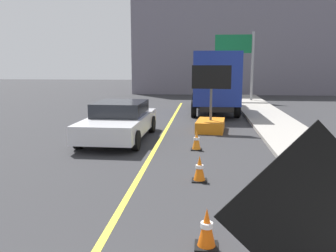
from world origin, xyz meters
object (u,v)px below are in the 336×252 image
roadwork_sign (310,221)px  traffic_cone_near_sign (207,228)px  traffic_cone_mid_lane (200,169)px  arrow_board_trailer (211,119)px  traffic_cone_far_lane (197,140)px  highway_guide_sign (242,54)px  pickup_car (119,121)px  box_truck (214,80)px

roadwork_sign → traffic_cone_near_sign: 2.62m
traffic_cone_mid_lane → arrow_board_trailer: bearing=86.8°
traffic_cone_far_lane → traffic_cone_mid_lane: bearing=-87.5°
arrow_board_trailer → traffic_cone_far_lane: 3.45m
highway_guide_sign → traffic_cone_mid_lane: bearing=-98.5°
pickup_car → highway_guide_sign: (5.73, 13.83, 2.72)m
highway_guide_sign → box_truck: bearing=-109.0°
traffic_cone_near_sign → traffic_cone_far_lane: bearing=92.6°
arrow_board_trailer → traffic_cone_near_sign: arrow_board_trailer is taller
arrow_board_trailer → roadwork_sign: bearing=-87.1°
box_truck → highway_guide_sign: 6.58m
traffic_cone_near_sign → roadwork_sign: bearing=-69.3°
pickup_car → box_truck: bearing=64.9°
highway_guide_sign → traffic_cone_near_sign: (-2.58, -21.50, -3.12)m
arrow_board_trailer → pickup_car: bearing=-149.0°
traffic_cone_near_sign → arrow_board_trailer: bearing=88.7°
arrow_board_trailer → highway_guide_sign: size_ratio=0.54×
roadwork_sign → traffic_cone_mid_lane: 5.55m
arrow_board_trailer → box_truck: box_truck is taller
highway_guide_sign → traffic_cone_near_sign: highway_guide_sign is taller
roadwork_sign → pickup_car: 10.67m
roadwork_sign → highway_guide_sign: size_ratio=0.47×
traffic_cone_near_sign → pickup_car: bearing=112.3°
pickup_car → traffic_cone_near_sign: 8.30m
traffic_cone_far_lane → traffic_cone_near_sign: bearing=-87.4°
box_truck → roadwork_sign: bearing=-88.9°
box_truck → highway_guide_sign: highway_guide_sign is taller
roadwork_sign → traffic_cone_far_lane: roadwork_sign is taller
pickup_car → traffic_cone_mid_lane: 5.45m
roadwork_sign → arrow_board_trailer: arrow_board_trailer is taller
box_truck → highway_guide_sign: size_ratio=1.42×
arrow_board_trailer → highway_guide_sign: bearing=78.7°
arrow_board_trailer → box_truck: bearing=87.2°
roadwork_sign → box_truck: bearing=91.1°
traffic_cone_near_sign → traffic_cone_mid_lane: traffic_cone_near_sign is taller
arrow_board_trailer → highway_guide_sign: (2.36, 11.81, 2.94)m
highway_guide_sign → traffic_cone_far_lane: bearing=-100.7°
roadwork_sign → traffic_cone_near_sign: size_ratio=3.73×
box_truck → traffic_cone_far_lane: box_truck is taller
pickup_car → traffic_cone_mid_lane: (3.00, -4.53, -0.39)m
highway_guide_sign → traffic_cone_far_lane: 15.79m
box_truck → traffic_cone_near_sign: 15.55m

